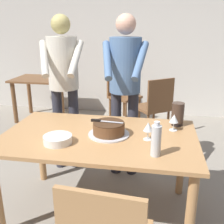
# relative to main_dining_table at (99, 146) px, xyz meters

# --- Properties ---
(ground_plane) EXTENTS (14.00, 14.00, 0.00)m
(ground_plane) POSITION_rel_main_dining_table_xyz_m (0.00, 0.00, -0.65)
(ground_plane) COLOR gray
(back_wall) EXTENTS (10.00, 0.12, 2.70)m
(back_wall) POSITION_rel_main_dining_table_xyz_m (0.00, 2.96, 0.70)
(back_wall) COLOR beige
(back_wall) RESTS_ON ground_plane
(main_dining_table) EXTENTS (1.60, 0.96, 0.75)m
(main_dining_table) POSITION_rel_main_dining_table_xyz_m (0.00, 0.00, 0.00)
(main_dining_table) COLOR tan
(main_dining_table) RESTS_ON ground_plane
(cake_on_platter) EXTENTS (0.34, 0.34, 0.11)m
(cake_on_platter) POSITION_rel_main_dining_table_xyz_m (0.08, 0.01, 0.15)
(cake_on_platter) COLOR silver
(cake_on_platter) RESTS_ON main_dining_table
(cake_knife) EXTENTS (0.27, 0.04, 0.02)m
(cake_knife) POSITION_rel_main_dining_table_xyz_m (0.01, 0.02, 0.22)
(cake_knife) COLOR silver
(cake_knife) RESTS_ON cake_on_platter
(plate_stack) EXTENTS (0.22, 0.22, 0.06)m
(plate_stack) POSITION_rel_main_dining_table_xyz_m (-0.27, -0.21, 0.13)
(plate_stack) COLOR white
(plate_stack) RESTS_ON main_dining_table
(wine_glass_near) EXTENTS (0.08, 0.08, 0.14)m
(wine_glass_near) POSITION_rel_main_dining_table_xyz_m (0.61, 0.20, 0.21)
(wine_glass_near) COLOR silver
(wine_glass_near) RESTS_ON main_dining_table
(wine_glass_far) EXTENTS (0.08, 0.08, 0.14)m
(wine_glass_far) POSITION_rel_main_dining_table_xyz_m (0.40, -0.03, 0.21)
(wine_glass_far) COLOR silver
(wine_glass_far) RESTS_ON main_dining_table
(water_bottle) EXTENTS (0.07, 0.07, 0.25)m
(water_bottle) POSITION_rel_main_dining_table_xyz_m (0.47, -0.29, 0.22)
(water_bottle) COLOR silver
(water_bottle) RESTS_ON main_dining_table
(hurricane_lamp) EXTENTS (0.11, 0.11, 0.21)m
(hurricane_lamp) POSITION_rel_main_dining_table_xyz_m (0.65, 0.33, 0.21)
(hurricane_lamp) COLOR black
(hurricane_lamp) RESTS_ON main_dining_table
(person_cutting_cake) EXTENTS (0.47, 0.56, 1.72)m
(person_cutting_cake) POSITION_rel_main_dining_table_xyz_m (0.12, 0.69, 0.43)
(person_cutting_cake) COLOR #2D2D38
(person_cutting_cake) RESTS_ON ground_plane
(person_standing_beside) EXTENTS (0.46, 0.57, 1.72)m
(person_standing_beside) POSITION_rel_main_dining_table_xyz_m (-0.55, 0.72, 0.43)
(person_standing_beside) COLOR #2D2D38
(person_standing_beside) RESTS_ON ground_plane
(background_table) EXTENTS (1.00, 0.70, 0.74)m
(background_table) POSITION_rel_main_dining_table_xyz_m (-1.50, 2.26, -0.07)
(background_table) COLOR brown
(background_table) RESTS_ON ground_plane
(background_chair_0) EXTENTS (0.62, 0.62, 0.90)m
(background_chair_0) POSITION_rel_main_dining_table_xyz_m (0.43, 1.81, -0.16)
(background_chair_0) COLOR brown
(background_chair_0) RESTS_ON ground_plane
(background_chair_1) EXTENTS (0.61, 0.61, 0.90)m
(background_chair_1) POSITION_rel_main_dining_table_xyz_m (-0.15, 2.46, -0.16)
(background_chair_1) COLOR brown
(background_chair_1) RESTS_ON ground_plane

